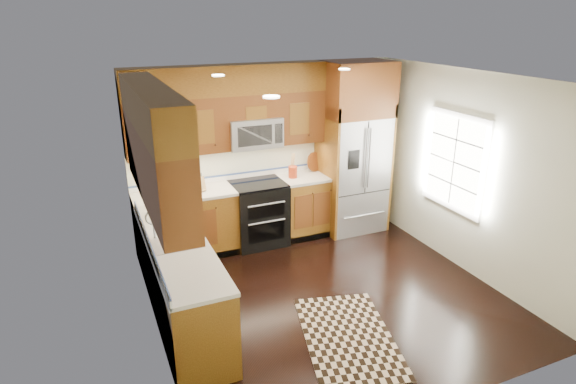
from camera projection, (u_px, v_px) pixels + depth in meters
name	position (u px, v px, depth m)	size (l,w,h in m)	color
ground	(326.00, 294.00, 5.90)	(4.00, 4.00, 0.00)	black
wall_back	(266.00, 152.00, 7.17)	(4.00, 0.02, 2.60)	silver
wall_left	(148.00, 224.00, 4.70)	(0.02, 4.00, 2.60)	silver
wall_right	(466.00, 173.00, 6.19)	(0.02, 4.00, 2.60)	silver
window	(455.00, 162.00, 6.32)	(0.04, 1.10, 1.30)	white
base_cabinets	(207.00, 249.00, 6.06)	(2.85, 3.00, 0.90)	#935F1C
countertop	(213.00, 209.00, 6.05)	(2.86, 3.01, 0.04)	silver
upper_cabinets	(202.00, 122.00, 5.70)	(2.85, 3.00, 1.15)	brown
range	(259.00, 213.00, 7.08)	(0.76, 0.67, 0.95)	black
microwave	(254.00, 132.00, 6.78)	(0.76, 0.40, 0.42)	#B2B2B7
refrigerator	(354.00, 148.00, 7.33)	(0.98, 0.75, 2.60)	#B2B2B7
sink_faucet	(173.00, 238.00, 5.10)	(0.54, 0.44, 0.37)	#B2B2B7
rug	(348.00, 336.00, 5.12)	(0.91, 1.52, 0.01)	black
knife_block	(200.00, 184.00, 6.59)	(0.13, 0.15, 0.25)	tan
utensil_crock	(293.00, 169.00, 7.12)	(0.17, 0.17, 0.37)	#AF3415
cutting_board	(314.00, 170.00, 7.46)	(0.30, 0.30, 0.02)	brown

